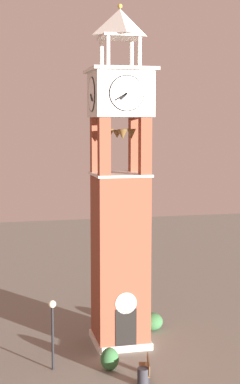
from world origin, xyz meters
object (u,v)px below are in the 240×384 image
(lamp_post, at_px, (52,321))
(trash_bin, at_px, (143,377))
(clock_tower, at_px, (120,206))
(park_bench, at_px, (146,369))

(lamp_post, relative_size, trash_bin, 4.21)
(clock_tower, xyz_separation_m, trash_bin, (-0.16, -5.21, -6.90))
(lamp_post, xyz_separation_m, trash_bin, (3.70, -2.57, -1.98))
(clock_tower, relative_size, park_bench, 10.53)
(clock_tower, distance_m, park_bench, 8.23)
(park_bench, bearing_deg, clock_tower, 91.59)
(clock_tower, relative_size, trash_bin, 21.82)
(park_bench, relative_size, lamp_post, 0.49)
(park_bench, distance_m, trash_bin, 0.66)
(clock_tower, xyz_separation_m, park_bench, (0.13, -4.62, -6.81))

